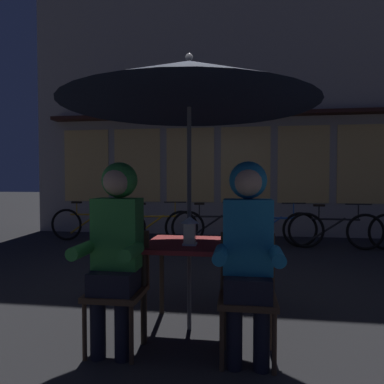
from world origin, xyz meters
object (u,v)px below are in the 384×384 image
at_px(chair_left, 119,282).
at_px(bicycle_fourth, 272,229).
at_px(bicycle_nearest, 90,224).
at_px(bicycle_fifth, 335,230).
at_px(lantern, 190,230).
at_px(chair_right, 248,288).
at_px(bicycle_third, 214,227).
at_px(cafe_table, 189,254).
at_px(person_left_hooded, 116,237).
at_px(patio_umbrella, 189,84).
at_px(bicycle_second, 155,226).
at_px(person_right_hooded, 248,240).

bearing_deg(chair_left, bicycle_fourth, 70.45).
distance_m(chair_left, bicycle_nearest, 4.86).
relative_size(chair_left, bicycle_fifth, 0.52).
xyz_separation_m(lantern, chair_right, (0.46, -0.26, -0.37)).
bearing_deg(bicycle_third, chair_left, -94.92).
height_order(cafe_table, chair_right, chair_right).
height_order(bicycle_nearest, bicycle_fifth, same).
height_order(cafe_table, person_left_hooded, person_left_hooded).
relative_size(patio_umbrella, bicycle_nearest, 1.37).
height_order(person_left_hooded, bicycle_second, person_left_hooded).
distance_m(bicycle_nearest, bicycle_fourth, 3.69).
distance_m(lantern, person_left_hooded, 0.59).
bearing_deg(bicycle_fourth, cafe_table, -104.78).
bearing_deg(bicycle_second, person_left_hooded, -79.71).
xyz_separation_m(person_left_hooded, bicycle_fifth, (2.60, 4.20, -0.50)).
bearing_deg(bicycle_nearest, lantern, -56.53).
height_order(bicycle_fourth, bicycle_fifth, same).
bearing_deg(bicycle_fifth, lantern, -118.41).
height_order(chair_left, bicycle_nearest, chair_left).
bearing_deg(bicycle_second, bicycle_fourth, 0.70).
height_order(patio_umbrella, chair_right, patio_umbrella).
xyz_separation_m(cafe_table, lantern, (0.02, -0.11, 0.22)).
xyz_separation_m(cafe_table, bicycle_second, (-1.25, 3.79, -0.29)).
relative_size(lantern, person_left_hooded, 0.17).
xyz_separation_m(cafe_table, chair_right, (0.48, -0.37, -0.15)).
distance_m(lantern, chair_right, 0.64).
relative_size(person_left_hooded, bicycle_fifth, 0.83).
distance_m(person_right_hooded, bicycle_nearest, 5.43).
xyz_separation_m(cafe_table, person_left_hooded, (-0.48, -0.43, 0.21)).
relative_size(person_right_hooded, bicycle_fourth, 0.83).
height_order(chair_right, person_left_hooded, person_left_hooded).
relative_size(bicycle_second, bicycle_fifth, 0.99).
xyz_separation_m(lantern, bicycle_nearest, (-2.70, 4.08, -0.51)).
relative_size(chair_left, bicycle_third, 0.52).
xyz_separation_m(cafe_table, person_right_hooded, (0.48, -0.43, 0.21)).
distance_m(chair_right, person_right_hooded, 0.36).
relative_size(person_right_hooded, bicycle_second, 0.84).
relative_size(bicycle_nearest, bicycle_second, 1.01).
relative_size(cafe_table, bicycle_third, 0.44).
distance_m(person_left_hooded, person_right_hooded, 0.96).
bearing_deg(lantern, chair_left, -152.64).
height_order(lantern, bicycle_nearest, lantern).
bearing_deg(bicycle_second, lantern, -72.01).
distance_m(patio_umbrella, bicycle_nearest, 5.08).
height_order(bicycle_third, bicycle_fifth, same).
bearing_deg(lantern, bicycle_second, 107.99).
distance_m(bicycle_second, bicycle_fifth, 3.37).
relative_size(lantern, person_right_hooded, 0.17).
relative_size(cafe_table, chair_left, 0.85).
bearing_deg(person_right_hooded, bicycle_nearest, 125.67).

